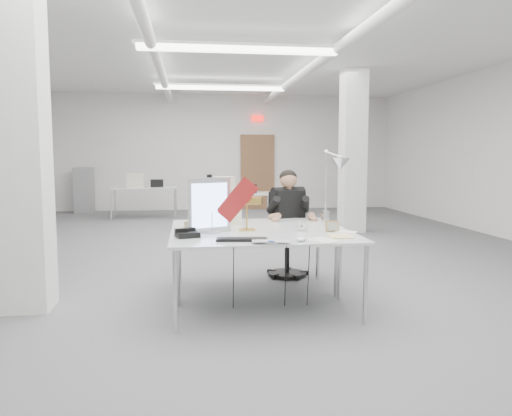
{
  "coord_description": "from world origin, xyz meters",
  "views": [
    {
      "loc": [
        -0.71,
        -7.08,
        1.51
      ],
      "look_at": [
        -0.03,
        -2.0,
        0.97
      ],
      "focal_mm": 35.0,
      "sensor_mm": 36.0,
      "label": 1
    }
  ],
  "objects_px": {
    "bankers_lamp": "(247,215)",
    "architect_lamp": "(332,179)",
    "laptop": "(271,243)",
    "seated_person": "(288,206)",
    "desk_phone": "(187,234)",
    "desk_main": "(266,238)",
    "beige_monitor": "(225,209)",
    "office_chair": "(287,234)",
    "monitor": "(210,205)"
  },
  "relations": [
    {
      "from": "bankers_lamp",
      "to": "architect_lamp",
      "type": "distance_m",
      "value": 1.1
    },
    {
      "from": "architect_lamp",
      "to": "laptop",
      "type": "bearing_deg",
      "value": -147.66
    },
    {
      "from": "seated_person",
      "to": "laptop",
      "type": "xyz_separation_m",
      "value": [
        -0.52,
        -1.85,
        -0.13
      ]
    },
    {
      "from": "desk_phone",
      "to": "desk_main",
      "type": "bearing_deg",
      "value": -20.33
    },
    {
      "from": "seated_person",
      "to": "bankers_lamp",
      "type": "xyz_separation_m",
      "value": [
        -0.63,
        -1.02,
        0.02
      ]
    },
    {
      "from": "beige_monitor",
      "to": "desk_main",
      "type": "bearing_deg",
      "value": -72.6
    },
    {
      "from": "desk_main",
      "to": "architect_lamp",
      "type": "height_order",
      "value": "architect_lamp"
    },
    {
      "from": "office_chair",
      "to": "bankers_lamp",
      "type": "distance_m",
      "value": 1.3
    },
    {
      "from": "monitor",
      "to": "architect_lamp",
      "type": "xyz_separation_m",
      "value": [
        1.36,
        0.44,
        0.23
      ]
    },
    {
      "from": "desk_phone",
      "to": "seated_person",
      "type": "bearing_deg",
      "value": 32.94
    },
    {
      "from": "bankers_lamp",
      "to": "laptop",
      "type": "bearing_deg",
      "value": -68.3
    },
    {
      "from": "beige_monitor",
      "to": "architect_lamp",
      "type": "bearing_deg",
      "value": -12.19
    },
    {
      "from": "desk_main",
      "to": "desk_phone",
      "type": "height_order",
      "value": "desk_phone"
    },
    {
      "from": "laptop",
      "to": "architect_lamp",
      "type": "xyz_separation_m",
      "value": [
        0.87,
        1.18,
        0.49
      ]
    },
    {
      "from": "monitor",
      "to": "seated_person",
      "type": "bearing_deg",
      "value": 24.15
    },
    {
      "from": "office_chair",
      "to": "bankers_lamp",
      "type": "bearing_deg",
      "value": -137.92
    },
    {
      "from": "seated_person",
      "to": "desk_phone",
      "type": "relative_size",
      "value": 4.14
    },
    {
      "from": "seated_person",
      "to": "architect_lamp",
      "type": "relative_size",
      "value": 0.85
    },
    {
      "from": "laptop",
      "to": "beige_monitor",
      "type": "relative_size",
      "value": 0.96
    },
    {
      "from": "office_chair",
      "to": "architect_lamp",
      "type": "xyz_separation_m",
      "value": [
        0.35,
        -0.72,
        0.72
      ]
    },
    {
      "from": "desk_main",
      "to": "architect_lamp",
      "type": "xyz_separation_m",
      "value": [
        0.85,
        0.76,
        0.51
      ]
    },
    {
      "from": "seated_person",
      "to": "monitor",
      "type": "xyz_separation_m",
      "value": [
        -1.01,
        -1.11,
        0.13
      ]
    },
    {
      "from": "beige_monitor",
      "to": "architect_lamp",
      "type": "distance_m",
      "value": 1.24
    },
    {
      "from": "bankers_lamp",
      "to": "beige_monitor",
      "type": "bearing_deg",
      "value": 119.81
    },
    {
      "from": "laptop",
      "to": "architect_lamp",
      "type": "height_order",
      "value": "architect_lamp"
    },
    {
      "from": "seated_person",
      "to": "desk_phone",
      "type": "xyz_separation_m",
      "value": [
        -1.23,
        -1.37,
        -0.12
      ]
    },
    {
      "from": "desk_phone",
      "to": "beige_monitor",
      "type": "distance_m",
      "value": 1.05
    },
    {
      "from": "desk_main",
      "to": "seated_person",
      "type": "bearing_deg",
      "value": 70.95
    },
    {
      "from": "desk_main",
      "to": "bankers_lamp",
      "type": "distance_m",
      "value": 0.47
    },
    {
      "from": "monitor",
      "to": "desk_phone",
      "type": "height_order",
      "value": "monitor"
    },
    {
      "from": "office_chair",
      "to": "monitor",
      "type": "xyz_separation_m",
      "value": [
        -1.01,
        -1.16,
        0.49
      ]
    },
    {
      "from": "seated_person",
      "to": "beige_monitor",
      "type": "relative_size",
      "value": 2.48
    },
    {
      "from": "bankers_lamp",
      "to": "monitor",
      "type": "bearing_deg",
      "value": -153.33
    },
    {
      "from": "seated_person",
      "to": "laptop",
      "type": "height_order",
      "value": "seated_person"
    },
    {
      "from": "bankers_lamp",
      "to": "beige_monitor",
      "type": "distance_m",
      "value": 0.64
    },
    {
      "from": "seated_person",
      "to": "beige_monitor",
      "type": "height_order",
      "value": "seated_person"
    },
    {
      "from": "monitor",
      "to": "architect_lamp",
      "type": "bearing_deg",
      "value": -5.78
    },
    {
      "from": "seated_person",
      "to": "architect_lamp",
      "type": "height_order",
      "value": "architect_lamp"
    },
    {
      "from": "desk_phone",
      "to": "architect_lamp",
      "type": "xyz_separation_m",
      "value": [
        1.58,
        0.69,
        0.47
      ]
    },
    {
      "from": "monitor",
      "to": "bankers_lamp",
      "type": "bearing_deg",
      "value": -10.66
    },
    {
      "from": "seated_person",
      "to": "bankers_lamp",
      "type": "relative_size",
      "value": 2.59
    },
    {
      "from": "desk_main",
      "to": "office_chair",
      "type": "xyz_separation_m",
      "value": [
        0.5,
        1.48,
        -0.21
      ]
    },
    {
      "from": "laptop",
      "to": "beige_monitor",
      "type": "bearing_deg",
      "value": 108.19
    },
    {
      "from": "monitor",
      "to": "beige_monitor",
      "type": "xyz_separation_m",
      "value": [
        0.2,
        0.7,
        -0.11
      ]
    },
    {
      "from": "desk_phone",
      "to": "beige_monitor",
      "type": "xyz_separation_m",
      "value": [
        0.42,
        0.95,
        0.14
      ]
    },
    {
      "from": "desk_phone",
      "to": "architect_lamp",
      "type": "height_order",
      "value": "architect_lamp"
    },
    {
      "from": "desk_main",
      "to": "office_chair",
      "type": "bearing_deg",
      "value": 71.55
    },
    {
      "from": "desk_phone",
      "to": "beige_monitor",
      "type": "relative_size",
      "value": 0.6
    },
    {
      "from": "office_chair",
      "to": "desk_main",
      "type": "bearing_deg",
      "value": -125.91
    },
    {
      "from": "beige_monitor",
      "to": "laptop",
      "type": "bearing_deg",
      "value": -78.17
    }
  ]
}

